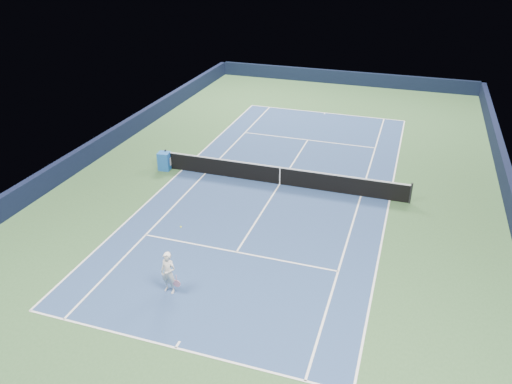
% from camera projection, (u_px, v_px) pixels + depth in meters
% --- Properties ---
extents(ground, '(40.00, 40.00, 0.00)m').
position_uv_depth(ground, '(280.00, 184.00, 25.45)').
color(ground, '#30532D').
rests_on(ground, ground).
extents(wall_far, '(22.00, 0.35, 1.10)m').
position_uv_depth(wall_far, '(344.00, 78.00, 41.88)').
color(wall_far, black).
rests_on(wall_far, ground).
extents(wall_left, '(0.35, 40.00, 1.10)m').
position_uv_depth(wall_left, '(96.00, 149.00, 28.19)').
color(wall_left, '#101732').
rests_on(wall_left, ground).
extents(court_surface, '(10.97, 23.77, 0.01)m').
position_uv_depth(court_surface, '(280.00, 184.00, 25.45)').
color(court_surface, navy).
rests_on(court_surface, ground).
extents(baseline_far, '(10.97, 0.08, 0.00)m').
position_uv_depth(baseline_far, '(325.00, 113.00, 35.45)').
color(baseline_far, white).
rests_on(baseline_far, ground).
extents(baseline_near, '(10.97, 0.08, 0.00)m').
position_uv_depth(baseline_near, '(176.00, 348.00, 15.45)').
color(baseline_near, white).
rests_on(baseline_near, ground).
extents(sideline_doubles_right, '(0.08, 23.77, 0.00)m').
position_uv_depth(sideline_doubles_right, '(390.00, 200.00, 23.93)').
color(sideline_doubles_right, white).
rests_on(sideline_doubles_right, ground).
extents(sideline_doubles_left, '(0.08, 23.77, 0.00)m').
position_uv_depth(sideline_doubles_left, '(182.00, 170.00, 26.96)').
color(sideline_doubles_left, white).
rests_on(sideline_doubles_left, ground).
extents(sideline_singles_right, '(0.08, 23.77, 0.00)m').
position_uv_depth(sideline_singles_right, '(361.00, 196.00, 24.31)').
color(sideline_singles_right, white).
rests_on(sideline_singles_right, ground).
extents(sideline_singles_left, '(0.08, 23.77, 0.00)m').
position_uv_depth(sideline_singles_left, '(205.00, 173.00, 26.58)').
color(sideline_singles_left, white).
rests_on(sideline_singles_left, ground).
extents(service_line_far, '(8.23, 0.08, 0.00)m').
position_uv_depth(service_line_far, '(308.00, 140.00, 30.83)').
color(service_line_far, white).
rests_on(service_line_far, ground).
extents(service_line_near, '(8.23, 0.08, 0.00)m').
position_uv_depth(service_line_near, '(237.00, 252.00, 20.06)').
color(service_line_near, white).
rests_on(service_line_near, ground).
extents(center_service_line, '(0.08, 12.80, 0.00)m').
position_uv_depth(center_service_line, '(280.00, 184.00, 25.45)').
color(center_service_line, white).
rests_on(center_service_line, ground).
extents(center_mark_far, '(0.08, 0.30, 0.00)m').
position_uv_depth(center_mark_far, '(325.00, 113.00, 35.32)').
color(center_mark_far, white).
rests_on(center_mark_far, ground).
extents(center_mark_near, '(0.08, 0.30, 0.00)m').
position_uv_depth(center_mark_near, '(178.00, 345.00, 15.57)').
color(center_mark_near, white).
rests_on(center_mark_near, ground).
extents(tennis_net, '(12.90, 0.10, 1.07)m').
position_uv_depth(tennis_net, '(280.00, 175.00, 25.22)').
color(tennis_net, black).
rests_on(tennis_net, ground).
extents(sponsor_cube, '(0.66, 0.61, 0.99)m').
position_uv_depth(sponsor_cube, '(164.00, 161.00, 26.81)').
color(sponsor_cube, '#1D58AF').
rests_on(sponsor_cube, ground).
extents(tennis_player, '(0.79, 1.27, 2.17)m').
position_uv_depth(tennis_player, '(168.00, 273.00, 17.51)').
color(tennis_player, white).
rests_on(tennis_player, ground).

